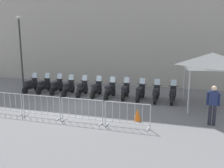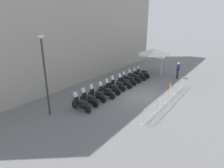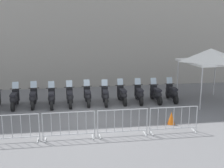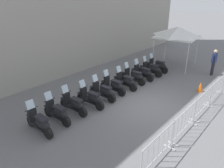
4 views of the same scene
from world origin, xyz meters
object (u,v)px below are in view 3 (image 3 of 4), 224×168
(motorcycle_2, at_px, (33,98))
(motorcycle_4, at_px, (70,97))
(motorcycle_3, at_px, (52,98))
(motorcycle_8, at_px, (139,95))
(motorcycle_1, at_px, (14,99))
(barrier_segment_3, at_px, (174,120))
(motorcycle_10, at_px, (172,93))
(barrier_segment_0, at_px, (12,129))
(barrier_segment_1, at_px, (69,126))
(motorcycle_5, at_px, (88,96))
(canopy_tent, at_px, (210,56))
(motorcycle_9, at_px, (156,94))
(traffic_cone, at_px, (171,118))
(barrier_segment_2, at_px, (123,123))
(motorcycle_6, at_px, (105,96))
(motorcycle_7, at_px, (122,95))

(motorcycle_2, bearing_deg, motorcycle_4, -9.38)
(motorcycle_3, xyz_separation_m, motorcycle_8, (4.61, -0.47, 0.00))
(motorcycle_1, distance_m, barrier_segment_3, 8.09)
(motorcycle_4, distance_m, motorcycle_10, 5.57)
(barrier_segment_0, height_order, barrier_segment_1, same)
(barrier_segment_3, bearing_deg, motorcycle_5, 118.02)
(motorcycle_1, xyz_separation_m, barrier_segment_1, (2.16, -4.69, 0.07))
(motorcycle_5, height_order, motorcycle_8, same)
(motorcycle_1, height_order, motorcycle_3, same)
(motorcycle_8, bearing_deg, motorcycle_3, 174.24)
(motorcycle_8, xyz_separation_m, canopy_tent, (3.71, -0.75, 2.06))
(motorcycle_2, relative_size, barrier_segment_3, 0.89)
(motorcycle_5, bearing_deg, barrier_segment_3, -61.98)
(motorcycle_8, xyz_separation_m, barrier_segment_0, (-6.32, -3.65, 0.07))
(motorcycle_9, relative_size, traffic_cone, 3.14)
(motorcycle_2, height_order, barrier_segment_2, motorcycle_2)
(motorcycle_10, distance_m, barrier_segment_0, 8.86)
(motorcycle_5, distance_m, motorcycle_8, 2.78)
(barrier_segment_2, height_order, canopy_tent, canopy_tent)
(motorcycle_1, height_order, motorcycle_2, same)
(motorcycle_1, xyz_separation_m, motorcycle_10, (8.30, -1.01, 0.00))
(motorcycle_10, bearing_deg, barrier_segment_2, -136.35)
(motorcycle_2, xyz_separation_m, motorcycle_8, (5.52, -0.72, 0.00))
(motorcycle_6, relative_size, motorcycle_10, 1.00)
(motorcycle_5, xyz_separation_m, canopy_tent, (6.46, -1.14, 2.06))
(motorcycle_3, bearing_deg, barrier_segment_0, -112.47)
(motorcycle_10, xyz_separation_m, barrier_segment_3, (-2.07, -4.15, 0.07))
(motorcycle_7, height_order, motorcycle_9, same)
(barrier_segment_2, bearing_deg, motorcycle_8, 61.38)
(motorcycle_1, relative_size, motorcycle_7, 1.00)
(barrier_segment_0, bearing_deg, motorcycle_4, 57.12)
(motorcycle_7, height_order, barrier_segment_2, motorcycle_7)
(motorcycle_9, bearing_deg, motorcycle_10, -3.07)
(motorcycle_3, relative_size, motorcycle_5, 1.00)
(canopy_tent, bearing_deg, motorcycle_10, 164.08)
(motorcycle_1, xyz_separation_m, motorcycle_8, (6.45, -0.79, 0.00))
(motorcycle_2, relative_size, motorcycle_6, 1.00)
(motorcycle_7, bearing_deg, motorcycle_1, 173.36)
(motorcycle_1, bearing_deg, motorcycle_8, -7.02)
(motorcycle_4, bearing_deg, motorcycle_6, -8.00)
(motorcycle_7, distance_m, motorcycle_9, 1.86)
(motorcycle_8, bearing_deg, motorcycle_2, 172.54)
(motorcycle_1, bearing_deg, motorcycle_4, -7.73)
(barrier_segment_1, bearing_deg, motorcycle_4, 82.07)
(motorcycle_10, relative_size, barrier_segment_2, 0.88)
(barrier_segment_3, bearing_deg, traffic_cone, 67.88)
(motorcycle_9, bearing_deg, motorcycle_8, 169.75)
(motorcycle_4, height_order, motorcycle_6, same)
(motorcycle_1, xyz_separation_m, motorcycle_5, (3.69, -0.40, 0.00))
(barrier_segment_2, bearing_deg, canopy_tent, 29.57)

